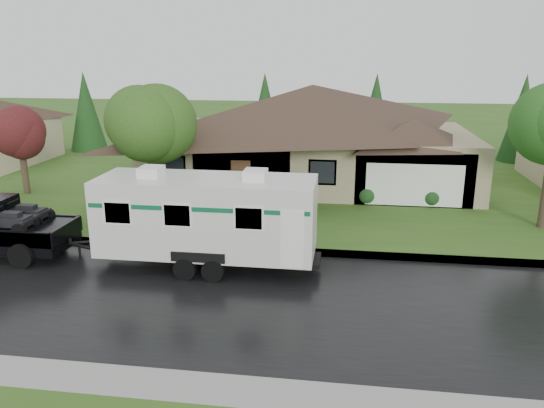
{
  "coord_description": "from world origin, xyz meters",
  "views": [
    {
      "loc": [
        4.05,
        -16.91,
        7.46
      ],
      "look_at": [
        1.36,
        2.0,
        2.02
      ],
      "focal_mm": 35.0,
      "sensor_mm": 36.0,
      "label": 1
    }
  ],
  "objects": [
    {
      "name": "travel_trailer",
      "position": [
        -0.76,
        0.54,
        1.93
      ],
      "size": [
        8.1,
        2.84,
        3.63
      ],
      "color": "silver",
      "rests_on": "ground"
    },
    {
      "name": "lawn",
      "position": [
        0.0,
        15.0,
        0.07
      ],
      "size": [
        140.0,
        26.0,
        0.15
      ],
      "primitive_type": "cube",
      "color": "#32571B",
      "rests_on": "ground"
    },
    {
      "name": "curb",
      "position": [
        0.0,
        2.25,
        0.07
      ],
      "size": [
        140.0,
        0.5,
        0.15
      ],
      "primitive_type": "cube",
      "color": "gray",
      "rests_on": "ground"
    },
    {
      "name": "tree_left_green",
      "position": [
        -4.61,
        5.59,
        4.37
      ],
      "size": [
        3.68,
        3.68,
        6.09
      ],
      "color": "#382B1E",
      "rests_on": "lawn"
    },
    {
      "name": "tree_red",
      "position": [
        -13.05,
        8.79,
        3.27
      ],
      "size": [
        2.72,
        2.72,
        4.51
      ],
      "color": "#382B1E",
      "rests_on": "lawn"
    },
    {
      "name": "shrub_row",
      "position": [
        2.0,
        9.3,
        0.65
      ],
      "size": [
        13.6,
        1.0,
        1.0
      ],
      "color": "#143814",
      "rests_on": "lawn"
    },
    {
      "name": "house_main",
      "position": [
        2.29,
        13.84,
        3.59
      ],
      "size": [
        19.44,
        10.8,
        6.9
      ],
      "color": "gray",
      "rests_on": "lawn"
    },
    {
      "name": "road",
      "position": [
        0.0,
        -2.0,
        0.01
      ],
      "size": [
        140.0,
        8.0,
        0.01
      ],
      "primitive_type": "cube",
      "color": "black",
      "rests_on": "ground"
    },
    {
      "name": "ground",
      "position": [
        0.0,
        0.0,
        0.0
      ],
      "size": [
        140.0,
        140.0,
        0.0
      ],
      "primitive_type": "plane",
      "color": "#32571B",
      "rests_on": "ground"
    }
  ]
}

